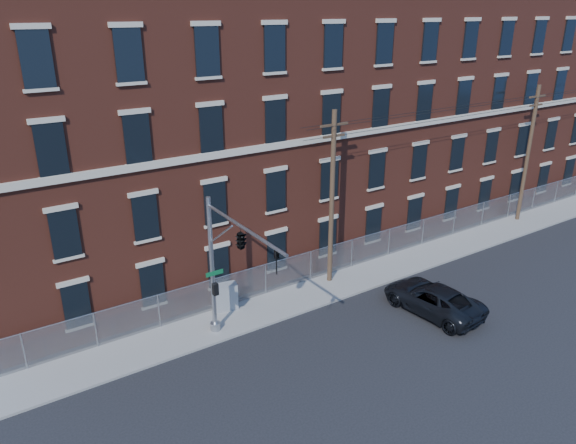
% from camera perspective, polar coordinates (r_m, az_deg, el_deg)
% --- Properties ---
extents(ground, '(140.00, 140.00, 0.00)m').
position_cam_1_polar(ground, '(27.54, 8.25, -11.84)').
color(ground, black).
rests_on(ground, ground).
extents(sidewalk, '(65.00, 3.00, 0.12)m').
position_cam_1_polar(sidewalk, '(38.37, 16.85, -2.44)').
color(sidewalk, gray).
rests_on(sidewalk, ground).
extents(mill_building, '(55.30, 14.32, 16.30)m').
position_cam_1_polar(mill_building, '(42.01, 8.65, 11.84)').
color(mill_building, maroon).
rests_on(mill_building, ground).
extents(chain_link_fence, '(59.06, 0.06, 1.85)m').
position_cam_1_polar(chain_link_fence, '(38.76, 15.56, -0.46)').
color(chain_link_fence, '#A5A8AD').
rests_on(chain_link_fence, ground).
extents(traffic_signal_mast, '(0.90, 6.75, 7.00)m').
position_cam_1_polar(traffic_signal_mast, '(23.46, -5.73, -2.90)').
color(traffic_signal_mast, '#9EA0A5').
rests_on(traffic_signal_mast, ground).
extents(utility_pole_near, '(1.80, 0.28, 10.00)m').
position_cam_1_polar(utility_pole_near, '(30.22, 4.64, 2.72)').
color(utility_pole_near, '#463423').
rests_on(utility_pole_near, ground).
extents(utility_pole_mid, '(1.80, 0.28, 10.00)m').
position_cam_1_polar(utility_pole_mid, '(43.33, 23.93, 6.73)').
color(utility_pole_mid, '#463423').
rests_on(utility_pole_mid, ground).
extents(overhead_wires, '(40.00, 0.62, 0.62)m').
position_cam_1_polar(overhead_wires, '(42.64, 24.70, 11.63)').
color(overhead_wires, black).
rests_on(overhead_wires, ground).
extents(pickup_truck, '(3.06, 5.74, 1.53)m').
position_cam_1_polar(pickup_truck, '(29.90, 14.97, -7.80)').
color(pickup_truck, black).
rests_on(pickup_truck, ground).
extents(utility_cabinet, '(1.27, 0.80, 1.47)m').
position_cam_1_polar(utility_cabinet, '(29.11, -6.55, -7.80)').
color(utility_cabinet, gray).
rests_on(utility_cabinet, sidewalk).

